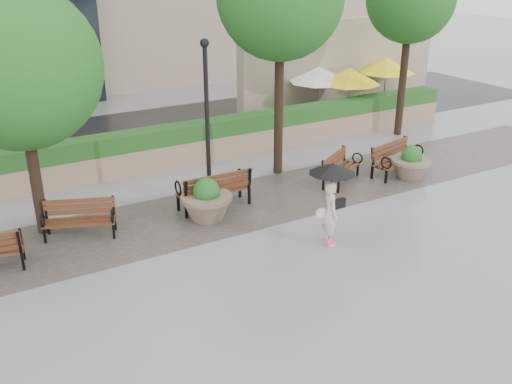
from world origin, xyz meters
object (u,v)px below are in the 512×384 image
bench_3 (341,174)px  planter_left (207,203)px  bench_1 (80,227)px  bench_4 (395,165)px  bench_2 (214,197)px  pedestrian (331,196)px  planter_right (411,165)px  lamppost (208,133)px

bench_3 → planter_left: planter_left is taller
bench_1 → bench_4: size_ratio=0.93×
bench_1 → bench_3: (7.84, -0.36, -0.00)m
bench_1 → bench_2: (3.65, -0.09, 0.04)m
pedestrian → bench_3: bearing=-22.2°
planter_right → lamppost: bearing=166.9°
bench_3 → pedestrian: (-2.69, -2.99, 0.97)m
planter_left → bench_4: bearing=-0.2°
pedestrian → lamppost: bearing=40.5°
bench_1 → bench_2: 3.66m
bench_4 → pedestrian: 5.48m
bench_1 → lamppost: bearing=27.7°
planter_left → lamppost: 1.95m
bench_2 → bench_3: (4.19, -0.27, -0.05)m
bench_3 → planter_right: planter_right is taller
bench_2 → lamppost: 1.76m
lamppost → planter_right: bearing=-13.1°
bench_1 → bench_4: bench_4 is taller
planter_left → pedestrian: (1.98, -2.74, 0.79)m
bench_3 → planter_right: size_ratio=1.46×
planter_left → planter_right: bearing=-3.9°
lamppost → pedestrian: 4.07m
bench_4 → lamppost: 6.39m
lamppost → pedestrian: size_ratio=2.23×
bench_3 → bench_2: bearing=145.8°
bench_3 → bench_4: (1.97, -0.27, 0.03)m
bench_1 → pedestrian: (5.16, -3.35, 0.96)m
bench_1 → bench_2: bench_2 is taller
planter_left → planter_right: size_ratio=1.10×
pedestrian → bench_2: bearing=44.6°
planter_left → planter_right: planter_left is taller
bench_4 → bench_3: bearing=158.9°
planter_left → pedestrian: bearing=-54.2°
bench_3 → bench_1: bearing=146.9°
bench_1 → pedestrian: pedestrian is taller
bench_3 → lamppost: size_ratio=0.40×
bench_3 → planter_right: (2.18, -0.71, 0.13)m
planter_right → bench_2: bearing=171.2°
bench_2 → lamppost: bearing=-99.9°
pedestrian → bench_1: bearing=76.8°
bench_2 → planter_left: 0.72m
bench_2 → pedestrian: pedestrian is taller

